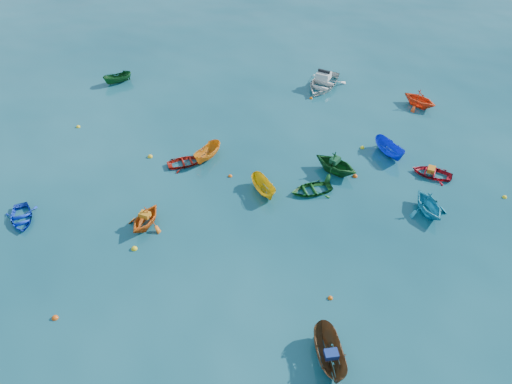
# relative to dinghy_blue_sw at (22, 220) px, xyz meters

# --- Properties ---
(ground) EXTENTS (160.00, 160.00, 0.00)m
(ground) POSITION_rel_dinghy_blue_sw_xyz_m (14.47, 0.50, 0.00)
(ground) COLOR #093746
(ground) RESTS_ON ground
(dinghy_blue_sw) EXTENTS (3.30, 3.52, 0.59)m
(dinghy_blue_sw) POSITION_rel_dinghy_blue_sw_xyz_m (0.00, 0.00, 0.00)
(dinghy_blue_sw) COLOR #0F34C5
(dinghy_blue_sw) RESTS_ON ground
(sampan_brown_mid) EXTENTS (2.43, 3.75, 1.36)m
(sampan_brown_mid) POSITION_rel_dinghy_blue_sw_xyz_m (20.65, -5.96, 0.00)
(sampan_brown_mid) COLOR brown
(sampan_brown_mid) RESTS_ON ground
(dinghy_orange_w) EXTENTS (2.86, 3.17, 1.47)m
(dinghy_orange_w) POSITION_rel_dinghy_blue_sw_xyz_m (8.14, 1.24, 0.00)
(dinghy_orange_w) COLOR orange
(dinghy_orange_w) RESTS_ON ground
(sampan_yellow_mid) EXTENTS (2.62, 2.95, 1.12)m
(sampan_yellow_mid) POSITION_rel_dinghy_blue_sw_xyz_m (14.90, 6.03, 0.00)
(sampan_yellow_mid) COLOR gold
(sampan_yellow_mid) RESTS_ON ground
(dinghy_green_e) EXTENTS (3.57, 3.22, 0.61)m
(dinghy_green_e) POSITION_rel_dinghy_blue_sw_xyz_m (18.12, 6.81, 0.00)
(dinghy_green_e) COLOR #124E18
(dinghy_green_e) RESTS_ON ground
(dinghy_cyan_se) EXTENTS (3.64, 3.84, 1.59)m
(dinghy_cyan_se) POSITION_rel_dinghy_blue_sw_xyz_m (25.91, 6.33, 0.00)
(dinghy_cyan_se) COLOR teal
(dinghy_cyan_se) RESTS_ON ground
(dinghy_red_nw) EXTENTS (3.28, 3.03, 0.56)m
(dinghy_red_nw) POSITION_rel_dinghy_blue_sw_xyz_m (8.56, 8.00, 0.00)
(dinghy_red_nw) COLOR #A1170D
(dinghy_red_nw) RESTS_ON ground
(sampan_orange_n) EXTENTS (2.00, 3.10, 1.12)m
(sampan_orange_n) POSITION_rel_dinghy_blue_sw_xyz_m (10.00, 9.01, 0.00)
(sampan_orange_n) COLOR orange
(sampan_orange_n) RESTS_ON ground
(dinghy_green_n) EXTENTS (4.30, 4.09, 1.77)m
(dinghy_green_n) POSITION_rel_dinghy_blue_sw_xyz_m (19.53, 9.35, 0.00)
(dinghy_green_n) COLOR #114B1A
(dinghy_green_n) RESTS_ON ground
(dinghy_red_ne) EXTENTS (3.17, 2.55, 0.58)m
(dinghy_red_ne) POSITION_rel_dinghy_blue_sw_xyz_m (26.43, 10.51, 0.00)
(dinghy_red_ne) COLOR #A80E1B
(dinghy_red_ne) RESTS_ON ground
(sampan_blue_far) EXTENTS (2.85, 3.13, 1.19)m
(sampan_blue_far) POSITION_rel_dinghy_blue_sw_xyz_m (23.33, 12.39, 0.00)
(sampan_blue_far) COLOR #102ECA
(sampan_blue_far) RESTS_ON ground
(dinghy_orange_far) EXTENTS (3.95, 3.83, 1.59)m
(dinghy_orange_far) POSITION_rel_dinghy_blue_sw_xyz_m (25.80, 20.22, 0.00)
(dinghy_orange_far) COLOR #EE4416
(dinghy_orange_far) RESTS_ON ground
(sampan_green_far) EXTENTS (2.66, 2.54, 1.04)m
(sampan_green_far) POSITION_rel_dinghy_blue_sw_xyz_m (-1.54, 18.66, 0.00)
(sampan_green_far) COLOR #11491C
(sampan_green_far) RESTS_ON ground
(motorboat_white) EXTENTS (4.60, 5.53, 1.59)m
(motorboat_white) POSITION_rel_dinghy_blue_sw_xyz_m (17.26, 21.91, 0.00)
(motorboat_white) COLOR silver
(motorboat_white) RESTS_ON ground
(tarp_blue_a) EXTENTS (0.80, 0.70, 0.32)m
(tarp_blue_a) POSITION_rel_dinghy_blue_sw_xyz_m (20.70, -6.10, 0.84)
(tarp_blue_a) COLOR navy
(tarp_blue_a) RESTS_ON sampan_brown_mid
(tarp_orange_a) EXTENTS (0.73, 0.60, 0.32)m
(tarp_orange_a) POSITION_rel_dinghy_blue_sw_xyz_m (8.14, 1.29, 0.90)
(tarp_orange_a) COLOR orange
(tarp_orange_a) RESTS_ON dinghy_orange_w
(tarp_green_b) EXTENTS (0.82, 0.90, 0.36)m
(tarp_green_b) POSITION_rel_dinghy_blue_sw_xyz_m (19.44, 9.39, 1.06)
(tarp_green_b) COLOR #104325
(tarp_green_b) RESTS_ON dinghy_green_n
(tarp_orange_b) EXTENTS (0.64, 0.76, 0.33)m
(tarp_orange_b) POSITION_rel_dinghy_blue_sw_xyz_m (26.33, 10.53, 0.45)
(tarp_orange_b) COLOR orange
(tarp_orange_b) RESTS_ON dinghy_red_ne
(buoy_or_a) EXTENTS (0.35, 0.35, 0.35)m
(buoy_or_a) POSITION_rel_dinghy_blue_sw_xyz_m (5.99, -6.52, 0.00)
(buoy_or_a) COLOR #D2490B
(buoy_or_a) RESTS_ON ground
(buoy_ye_a) EXTENTS (0.39, 0.39, 0.39)m
(buoy_ye_a) POSITION_rel_dinghy_blue_sw_xyz_m (8.19, -0.89, 0.00)
(buoy_ye_a) COLOR gold
(buoy_ye_a) RESTS_ON ground
(buoy_or_b) EXTENTS (0.29, 0.29, 0.29)m
(buoy_or_b) POSITION_rel_dinghy_blue_sw_xyz_m (20.33, -2.10, 0.00)
(buoy_or_b) COLOR #CE510B
(buoy_or_b) RESTS_ON ground
(buoy_ye_b) EXTENTS (0.32, 0.32, 0.32)m
(buoy_ye_b) POSITION_rel_dinghy_blue_sw_xyz_m (-1.65, 10.92, 0.00)
(buoy_ye_b) COLOR yellow
(buoy_ye_b) RESTS_ON ground
(buoy_or_c) EXTENTS (0.30, 0.30, 0.30)m
(buoy_or_c) POSITION_rel_dinghy_blue_sw_xyz_m (12.18, 7.27, 0.00)
(buoy_or_c) COLOR #E1550C
(buoy_or_c) RESTS_ON ground
(buoy_ye_c) EXTENTS (0.34, 0.34, 0.34)m
(buoy_ye_c) POSITION_rel_dinghy_blue_sw_xyz_m (21.35, 12.84, 0.00)
(buoy_ye_c) COLOR yellow
(buoy_ye_c) RESTS_ON ground
(buoy_or_d) EXTENTS (0.37, 0.37, 0.37)m
(buoy_or_d) POSITION_rel_dinghy_blue_sw_xyz_m (21.01, 9.14, 0.00)
(buoy_or_d) COLOR #D1440B
(buoy_or_d) RESTS_ON ground
(buoy_ye_d) EXTENTS (0.39, 0.39, 0.39)m
(buoy_ye_d) POSITION_rel_dinghy_blue_sw_xyz_m (5.65, 8.27, 0.00)
(buoy_ye_d) COLOR gold
(buoy_ye_d) RESTS_ON ground
(buoy_or_e) EXTENTS (0.30, 0.30, 0.30)m
(buoy_or_e) POSITION_rel_dinghy_blue_sw_xyz_m (16.49, 19.53, 0.00)
(buoy_or_e) COLOR #D5550B
(buoy_or_e) RESTS_ON ground
(buoy_ye_e) EXTENTS (0.31, 0.31, 0.31)m
(buoy_ye_e) POSITION_rel_dinghy_blue_sw_xyz_m (31.22, 8.98, 0.00)
(buoy_ye_e) COLOR yellow
(buoy_ye_e) RESTS_ON ground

